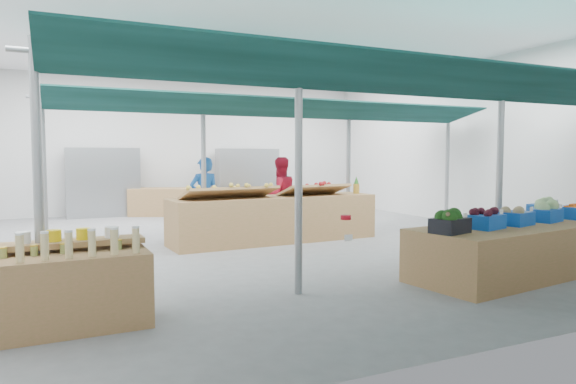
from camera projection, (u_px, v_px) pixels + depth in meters
name	position (u px, v px, depth m)	size (l,w,h in m)	color
floor	(258.00, 242.00, 10.70)	(13.00, 13.00, 0.00)	slate
hall	(234.00, 119.00, 11.82)	(13.00, 13.00, 13.00)	silver
pole_grid	(331.00, 154.00, 9.30)	(10.00, 4.60, 3.00)	gray
awnings	(331.00, 101.00, 9.24)	(9.50, 7.08, 0.30)	black
back_shelving_left	(103.00, 183.00, 15.02)	(2.00, 0.50, 2.00)	#B23F33
back_shelving_right	(248.00, 180.00, 16.90)	(2.00, 0.50, 2.00)	#B23F33
bottle_shelf	(60.00, 288.00, 5.29)	(1.76, 1.10, 1.06)	olive
veg_counter	(524.00, 249.00, 7.75)	(3.90, 1.30, 0.76)	olive
fruit_counter	(275.00, 219.00, 10.70)	(4.40, 1.05, 0.94)	olive
far_counter	(208.00, 202.00, 15.47)	(4.56, 0.91, 0.82)	olive
vendor_left	(204.00, 198.00, 11.16)	(0.64, 0.42, 1.76)	#174D97
vendor_right	(280.00, 195.00, 11.91)	(0.85, 0.67, 1.76)	#AD152D
crate_broccoli	(450.00, 221.00, 6.81)	(0.58, 0.47, 0.35)	black
crate_beets	(486.00, 219.00, 7.22)	(0.58, 0.47, 0.29)	#1049AF
crate_celeriac	(516.00, 215.00, 7.60)	(0.58, 0.47, 0.31)	#1049AF
crate_cabbage	(546.00, 212.00, 8.01)	(0.58, 0.47, 0.35)	#1049AF
crate_carrots	(572.00, 212.00, 8.42)	(0.58, 0.47, 0.29)	#1049AF
sparrow	(449.00, 216.00, 6.60)	(0.12, 0.09, 0.11)	brown
pole_ribbon	(346.00, 219.00, 5.70)	(0.12, 0.12, 0.28)	#B70C1A
apple_heap_yellow	(230.00, 190.00, 10.07)	(1.97, 0.91, 0.27)	#997247
apple_heap_red	(314.00, 188.00, 10.98)	(1.57, 0.87, 0.27)	#997247
pineapple	(356.00, 186.00, 11.49)	(0.14, 0.14, 0.39)	#8C6019
crate_extra	(544.00, 207.00, 8.82)	(0.55, 0.44, 0.32)	#1049AF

